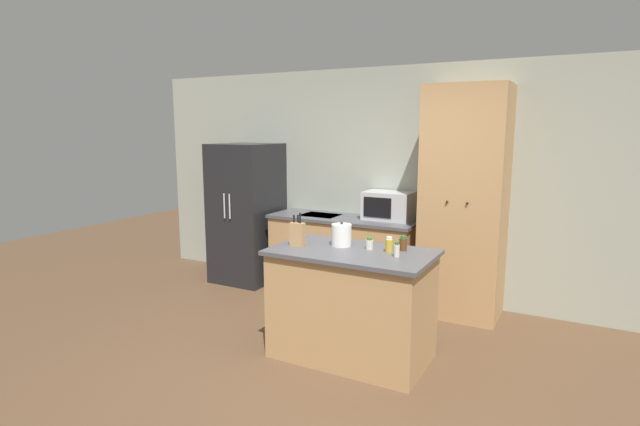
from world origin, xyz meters
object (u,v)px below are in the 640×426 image
pantry_cabinet (464,203)px  spice_bottle_amber_oil (397,250)px  spice_bottle_tall_dark (403,244)px  kettle (341,235)px  microwave (388,206)px  spice_bottle_green_herb (370,244)px  knife_block (297,234)px  spice_bottle_short_red (389,245)px  refrigerator (247,213)px  fire_extinguisher (220,259)px

pantry_cabinet → spice_bottle_amber_oil: pantry_cabinet is taller
pantry_cabinet → spice_bottle_tall_dark: 1.29m
spice_bottle_amber_oil → kettle: 0.56m
microwave → spice_bottle_green_herb: microwave is taller
knife_block → spice_bottle_green_herb: 0.62m
spice_bottle_short_red → spice_bottle_amber_oil: size_ratio=1.07×
pantry_cabinet → kettle: (-0.72, -1.35, -0.15)m
spice_bottle_green_herb → spice_bottle_short_red: bearing=-3.7°
refrigerator → kettle: 2.33m
spice_bottle_amber_oil → spice_bottle_short_red: bearing=132.4°
knife_block → fire_extinguisher: size_ratio=0.64×
pantry_cabinet → spice_bottle_amber_oil: size_ratio=19.71×
microwave → knife_block: size_ratio=1.84×
microwave → spice_bottle_tall_dark: bearing=-64.7°
pantry_cabinet → spice_bottle_green_herb: size_ratio=24.19×
spice_bottle_tall_dark → kettle: 0.53m
microwave → spice_bottle_short_red: bearing=-69.0°
spice_bottle_green_herb → spice_bottle_tall_dark: bearing=19.2°
spice_bottle_amber_oil → pantry_cabinet: bearing=83.0°
fire_extinguisher → spice_bottle_short_red: bearing=-24.7°
refrigerator → kettle: bearing=-33.2°
spice_bottle_amber_oil → spice_bottle_green_herb: bearing=155.6°
microwave → fire_extinguisher: (-2.32, -0.14, -0.87)m
spice_bottle_tall_dark → pantry_cabinet: bearing=80.7°
knife_block → spice_bottle_tall_dark: knife_block is taller
spice_bottle_tall_dark → kettle: kettle is taller
refrigerator → pantry_cabinet: pantry_cabinet is taller
refrigerator → knife_block: 2.18m
microwave → spice_bottle_short_red: microwave is taller
knife_block → spice_bottle_tall_dark: bearing=17.8°
microwave → knife_block: bearing=-97.1°
refrigerator → fire_extinguisher: 0.83m
knife_block → spice_bottle_tall_dark: size_ratio=2.34×
knife_block → fire_extinguisher: knife_block is taller
spice_bottle_tall_dark → spice_bottle_green_herb: (-0.26, -0.09, -0.01)m
spice_bottle_short_red → fire_extinguisher: 3.27m
microwave → spice_bottle_amber_oil: 1.72m
refrigerator → microwave: refrigerator is taller
microwave → spice_bottle_amber_oil: bearing=-67.1°
spice_bottle_green_herb → fire_extinguisher: size_ratio=0.22×
refrigerator → kettle: refrigerator is taller
pantry_cabinet → knife_block: size_ratio=8.12×
microwave → fire_extinguisher: 2.48m
pantry_cabinet → microwave: (-0.85, 0.11, -0.10)m
spice_bottle_short_red → spice_bottle_green_herb: (-0.18, 0.01, -0.01)m
kettle → knife_block: bearing=-151.3°
pantry_cabinet → spice_bottle_short_red: pantry_cabinet is taller
pantry_cabinet → fire_extinguisher: (-3.17, -0.03, -0.97)m
kettle → fire_extinguisher: 2.90m
refrigerator → kettle: (1.95, -1.28, 0.16)m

